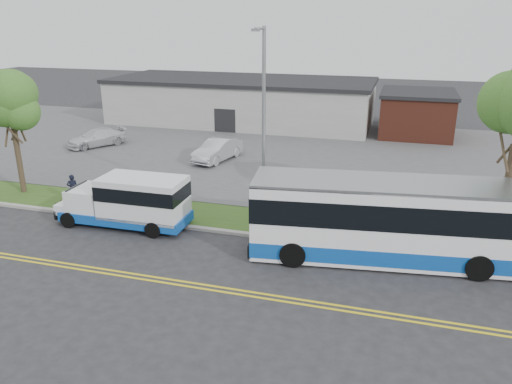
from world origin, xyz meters
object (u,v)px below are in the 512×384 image
(streetlight_near, at_px, (263,122))
(parked_car_b, at_px, (97,138))
(tree_west, at_px, (10,108))
(pedestrian, at_px, (73,189))
(parked_car_a, at_px, (217,150))
(transit_bus, at_px, (401,221))
(shuttle_bus, at_px, (131,200))

(streetlight_near, xyz_separation_m, parked_car_b, (-17.18, 11.49, -4.45))
(tree_west, bearing_deg, pedestrian, -10.48)
(streetlight_near, relative_size, parked_car_a, 2.02)
(parked_car_a, distance_m, parked_car_b, 10.95)
(tree_west, distance_m, transit_bus, 22.09)
(tree_west, bearing_deg, parked_car_b, 101.18)
(shuttle_bus, bearing_deg, streetlight_near, 17.75)
(pedestrian, xyz_separation_m, parked_car_a, (4.66, 10.50, -0.04))
(tree_west, distance_m, parked_car_b, 12.04)
(transit_bus, distance_m, parked_car_b, 27.49)
(shuttle_bus, distance_m, pedestrian, 5.14)
(tree_west, distance_m, streetlight_near, 15.01)
(tree_west, height_order, parked_car_a, tree_west)
(transit_bus, xyz_separation_m, parked_car_b, (-23.86, 13.62, -1.00))
(transit_bus, bearing_deg, pedestrian, 166.53)
(shuttle_bus, bearing_deg, tree_west, 162.52)
(tree_west, height_order, shuttle_bus, tree_west)
(transit_bus, height_order, parked_car_b, transit_bus)
(parked_car_b, bearing_deg, shuttle_bus, -18.20)
(streetlight_near, bearing_deg, parked_car_a, 121.64)
(tree_west, distance_m, parked_car_a, 13.74)
(pedestrian, distance_m, parked_car_b, 13.31)
(tree_west, relative_size, parked_car_b, 1.47)
(tree_west, bearing_deg, streetlight_near, -1.80)
(streetlight_near, xyz_separation_m, shuttle_bus, (-6.19, -2.11, -3.84))
(tree_west, xyz_separation_m, parked_car_a, (8.70, 9.76, -4.25))
(tree_west, bearing_deg, parked_car_a, 48.29)
(tree_west, relative_size, streetlight_near, 0.73)
(tree_west, relative_size, parked_car_a, 1.47)
(pedestrian, bearing_deg, transit_bus, 137.39)
(transit_bus, distance_m, parked_car_a, 17.95)
(parked_car_a, relative_size, parked_car_b, 1.00)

